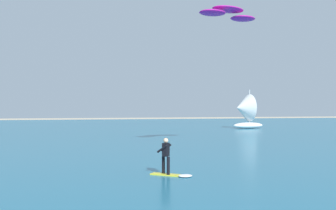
{
  "coord_description": "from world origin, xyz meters",
  "views": [
    {
      "loc": [
        -4.61,
        1.9,
        3.23
      ],
      "look_at": [
        -0.23,
        21.76,
        3.26
      ],
      "focal_mm": 43.37,
      "sensor_mm": 36.0,
      "label": 1
    }
  ],
  "objects": [
    {
      "name": "ocean",
      "position": [
        0.0,
        50.83,
        0.05
      ],
      "size": [
        160.0,
        90.0,
        0.1
      ],
      "primitive_type": "cube",
      "color": "#236B89",
      "rests_on": "ground"
    },
    {
      "name": "kitesurfer",
      "position": [
        -0.62,
        19.65,
        0.7
      ],
      "size": [
        1.9,
        1.64,
        1.67
      ],
      "color": "yellow",
      "rests_on": "ocean"
    },
    {
      "name": "kite",
      "position": [
        5.98,
        29.67,
        9.95
      ],
      "size": [
        5.36,
        3.66,
        0.78
      ],
      "color": "#B21999"
    },
    {
      "name": "sailboat_far_left",
      "position": [
        17.47,
        53.74,
        2.54
      ],
      "size": [
        4.64,
        3.99,
        5.32
      ],
      "color": "white",
      "rests_on": "ocean"
    }
  ]
}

